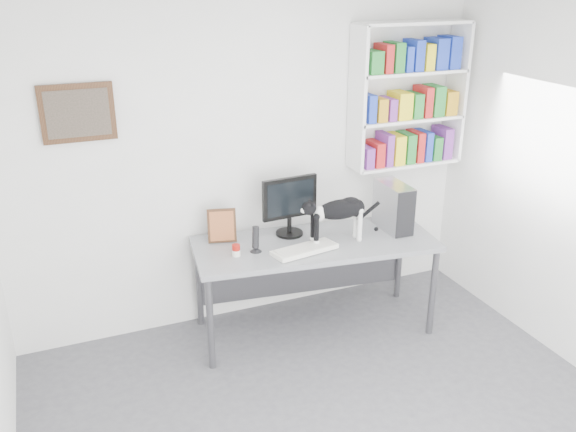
{
  "coord_description": "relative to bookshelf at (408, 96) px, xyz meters",
  "views": [
    {
      "loc": [
        -1.56,
        -2.59,
        2.84
      ],
      "look_at": [
        0.15,
        1.53,
        1.05
      ],
      "focal_mm": 38.0,
      "sensor_mm": 36.0,
      "label": 1
    }
  ],
  "objects": [
    {
      "name": "leaning_print",
      "position": [
        -1.73,
        -0.08,
        -0.9
      ],
      "size": [
        0.24,
        0.14,
        0.28
      ],
      "primitive_type": "cube",
      "rotation": [
        0.0,
        0.0,
        -0.24
      ],
      "color": "#482E17",
      "rests_on": "desk"
    },
    {
      "name": "speaker",
      "position": [
        -1.55,
        -0.37,
        -0.93
      ],
      "size": [
        0.13,
        0.13,
        0.22
      ],
      "primitive_type": "cylinder",
      "rotation": [
        0.0,
        0.0,
        -0.56
      ],
      "color": "black",
      "rests_on": "desk"
    },
    {
      "name": "cat",
      "position": [
        -0.87,
        -0.45,
        -0.85
      ],
      "size": [
        0.62,
        0.18,
        0.38
      ],
      "primitive_type": null,
      "rotation": [
        0.0,
        0.0,
        -0.03
      ],
      "color": "black",
      "rests_on": "desk"
    },
    {
      "name": "room",
      "position": [
        -1.4,
        -1.85,
        -0.5
      ],
      "size": [
        4.01,
        4.01,
        2.7
      ],
      "color": "#5E5E63",
      "rests_on": "ground"
    },
    {
      "name": "desk",
      "position": [
        -1.04,
        -0.38,
        -1.44
      ],
      "size": [
        2.03,
        1.0,
        0.81
      ],
      "primitive_type": "cube",
      "rotation": [
        0.0,
        0.0,
        -0.13
      ],
      "color": "gray",
      "rests_on": "room"
    },
    {
      "name": "soup_can",
      "position": [
        -1.71,
        -0.38,
        -0.99
      ],
      "size": [
        0.07,
        0.07,
        0.09
      ],
      "primitive_type": "cylinder",
      "rotation": [
        0.0,
        0.0,
        0.21
      ],
      "color": "#9F140D",
      "rests_on": "desk"
    },
    {
      "name": "bookshelf",
      "position": [
        0.0,
        0.0,
        0.0
      ],
      "size": [
        1.03,
        0.28,
        1.24
      ],
      "primitive_type": "cube",
      "color": "white",
      "rests_on": "room"
    },
    {
      "name": "wall_art",
      "position": [
        -2.7,
        0.12,
        0.05
      ],
      "size": [
        0.52,
        0.04,
        0.42
      ],
      "primitive_type": "cube",
      "color": "#482E17",
      "rests_on": "room"
    },
    {
      "name": "keyboard",
      "position": [
        -1.2,
        -0.52,
        -1.02
      ],
      "size": [
        0.54,
        0.28,
        0.04
      ],
      "primitive_type": "cube",
      "rotation": [
        0.0,
        0.0,
        0.16
      ],
      "color": "white",
      "rests_on": "desk"
    },
    {
      "name": "pc_tower",
      "position": [
        -0.32,
        -0.38,
        -0.84
      ],
      "size": [
        0.19,
        0.41,
        0.4
      ],
      "primitive_type": "cube",
      "rotation": [
        0.0,
        0.0,
        -0.03
      ],
      "color": "#A9A9AE",
      "rests_on": "desk"
    },
    {
      "name": "monitor",
      "position": [
        -1.17,
        -0.16,
        -0.78
      ],
      "size": [
        0.49,
        0.26,
        0.51
      ],
      "primitive_type": "cube",
      "rotation": [
        0.0,
        0.0,
        0.07
      ],
      "color": "black",
      "rests_on": "desk"
    }
  ]
}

